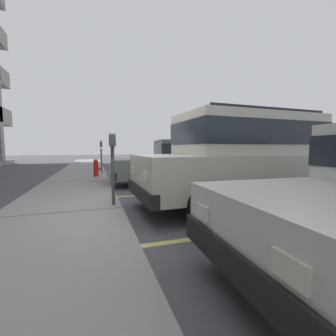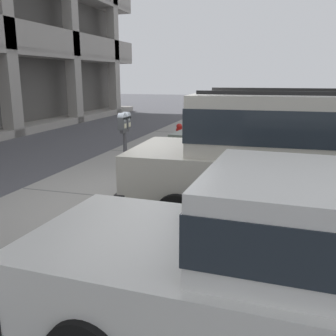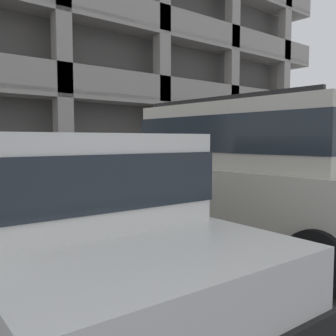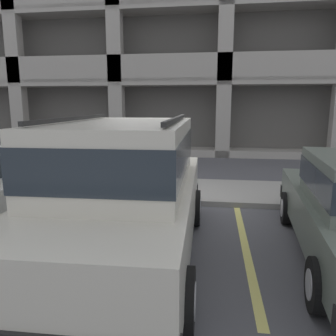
% 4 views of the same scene
% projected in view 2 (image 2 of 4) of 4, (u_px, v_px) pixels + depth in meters
% --- Properties ---
extents(ground_plane, '(80.00, 80.00, 0.10)m').
position_uv_depth(ground_plane, '(139.00, 209.00, 6.58)').
color(ground_plane, '#4C4C51').
extents(sidewalk, '(40.00, 2.20, 0.12)m').
position_uv_depth(sidewalk, '(73.00, 196.00, 6.91)').
color(sidewalk, gray).
rests_on(sidewalk, ground_plane).
extents(parking_stall_lines, '(12.55, 4.80, 0.01)m').
position_uv_depth(parking_stall_lines, '(230.00, 188.00, 7.63)').
color(parking_stall_lines, '#DBD16B').
rests_on(parking_stall_lines, ground_plane).
extents(silver_suv, '(2.10, 4.82, 2.03)m').
position_uv_depth(silver_suv, '(290.00, 155.00, 5.48)').
color(silver_suv, beige).
rests_on(silver_suv, ground_plane).
extents(red_sedan, '(1.97, 4.55, 1.54)m').
position_uv_depth(red_sedan, '(312.00, 267.00, 2.81)').
color(red_sedan, silver).
rests_on(red_sedan, ground_plane).
extents(dark_hatchback, '(2.13, 4.62, 1.54)m').
position_uv_depth(dark_hatchback, '(274.00, 138.00, 8.65)').
color(dark_hatchback, '#5B665B').
rests_on(dark_hatchback, ground_plane).
extents(parking_meter_near, '(0.35, 0.12, 1.48)m').
position_uv_depth(parking_meter_near, '(125.00, 134.00, 6.63)').
color(parking_meter_near, '#47474C').
rests_on(parking_meter_near, sidewalk).
extents(parking_meter_far, '(0.15, 0.12, 1.49)m').
position_uv_depth(parking_meter_far, '(197.00, 111.00, 12.46)').
color(parking_meter_far, '#595B60').
rests_on(parking_meter_far, sidewalk).
extents(fire_hydrant, '(0.30, 0.30, 0.70)m').
position_uv_depth(fire_hydrant, '(179.00, 135.00, 11.49)').
color(fire_hydrant, red).
rests_on(fire_hydrant, sidewalk).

